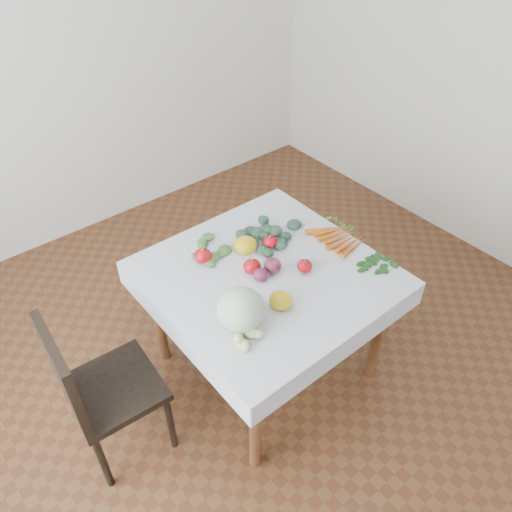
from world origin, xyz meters
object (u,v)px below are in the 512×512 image
(cabbage, at_px, (241,309))
(chair, at_px, (94,387))
(carrot_bunch, at_px, (340,238))
(heirloom_back, at_px, (245,245))
(table, at_px, (267,287))

(cabbage, bearing_deg, chair, 155.71)
(carrot_bunch, bearing_deg, cabbage, -169.93)
(heirloom_back, bearing_deg, cabbage, -130.56)
(table, distance_m, chair, 0.97)
(table, bearing_deg, chair, 174.12)
(cabbage, relative_size, heirloom_back, 1.72)
(table, relative_size, heirloom_back, 8.02)
(cabbage, height_order, heirloom_back, cabbage)
(chair, distance_m, cabbage, 0.77)
(cabbage, xyz_separation_m, carrot_bunch, (0.80, 0.14, -0.08))
(chair, relative_size, cabbage, 4.28)
(table, distance_m, heirloom_back, 0.25)
(table, relative_size, carrot_bunch, 3.36)
(cabbage, distance_m, heirloom_back, 0.52)
(carrot_bunch, bearing_deg, heirloom_back, 151.37)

